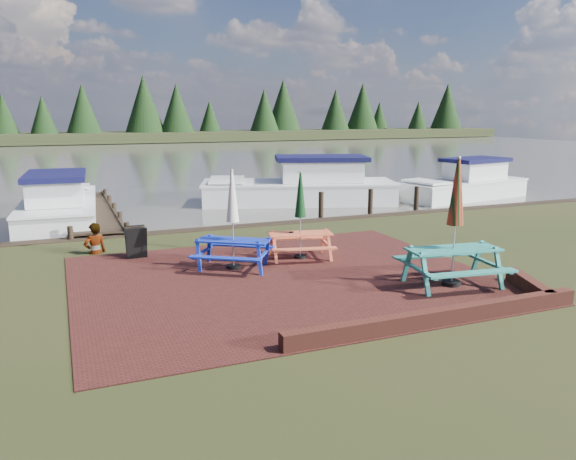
% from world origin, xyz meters
% --- Properties ---
extents(ground, '(120.00, 120.00, 0.00)m').
position_xyz_m(ground, '(0.00, 0.00, 0.00)').
color(ground, black).
rests_on(ground, ground).
extents(paving, '(9.00, 7.50, 0.02)m').
position_xyz_m(paving, '(0.00, 1.00, 0.01)').
color(paving, '#391512').
rests_on(paving, ground).
extents(brick_wall, '(6.21, 1.79, 0.30)m').
position_xyz_m(brick_wall, '(2.15, -2.42, 0.15)').
color(brick_wall, '#4C1E16').
rests_on(brick_wall, ground).
extents(water, '(120.00, 60.00, 0.02)m').
position_xyz_m(water, '(0.00, 37.00, 0.00)').
color(water, '#44403A').
rests_on(water, ground).
extents(far_treeline, '(120.00, 10.00, 8.10)m').
position_xyz_m(far_treeline, '(0.00, 66.00, 3.28)').
color(far_treeline, black).
rests_on(far_treeline, ground).
extents(picnic_table_teal, '(2.17, 1.98, 2.73)m').
position_xyz_m(picnic_table_teal, '(3.12, -0.81, 0.96)').
color(picnic_table_teal, '#288174').
rests_on(picnic_table_teal, ground).
extents(picnic_table_red, '(1.85, 1.72, 2.20)m').
position_xyz_m(picnic_table_red, '(1.03, 2.50, 0.77)').
color(picnic_table_red, '#DF5D39').
rests_on(picnic_table_red, ground).
extents(picnic_table_blue, '(2.23, 2.18, 2.34)m').
position_xyz_m(picnic_table_blue, '(-0.80, 2.23, 0.82)').
color(picnic_table_blue, '#172DAD').
rests_on(picnic_table_blue, ground).
extents(chalkboard, '(0.51, 0.49, 0.82)m').
position_xyz_m(chalkboard, '(-2.80, 4.09, 0.42)').
color(chalkboard, black).
rests_on(chalkboard, ground).
extents(jetty, '(1.76, 9.08, 1.00)m').
position_xyz_m(jetty, '(-3.50, 11.28, 0.11)').
color(jetty, black).
rests_on(jetty, ground).
extents(boat_jetty, '(2.82, 7.15, 2.03)m').
position_xyz_m(boat_jetty, '(-4.55, 10.68, 0.41)').
color(boat_jetty, silver).
rests_on(boat_jetty, ground).
extents(boat_near, '(8.64, 5.24, 2.21)m').
position_xyz_m(boat_near, '(5.15, 11.70, 0.46)').
color(boat_near, silver).
rests_on(boat_near, ground).
extents(boat_far, '(6.63, 3.36, 1.98)m').
position_xyz_m(boat_far, '(12.46, 10.15, 0.39)').
color(boat_far, silver).
rests_on(boat_far, ground).
extents(person, '(0.67, 0.53, 1.61)m').
position_xyz_m(person, '(-3.74, 5.02, 0.81)').
color(person, gray).
rests_on(person, ground).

